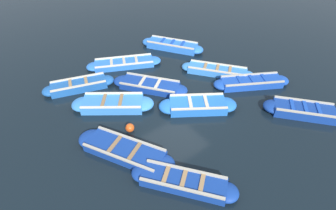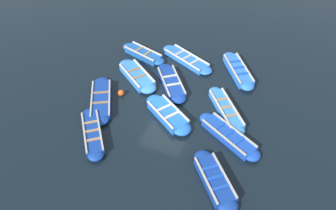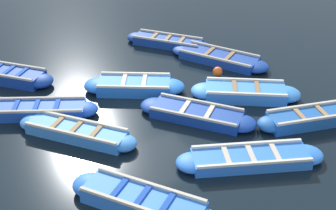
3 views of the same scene
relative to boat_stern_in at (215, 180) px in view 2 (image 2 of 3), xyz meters
The scene contains 13 objects.
ground_plane 5.35m from the boat_stern_in, 44.60° to the left, with size 120.00×120.00×0.00m, color black.
boat_stern_in is the anchor object (origin of this frame).
boat_bow_out 2.66m from the boat_stern_in, ahead, with size 2.51×3.59×0.41m.
boat_drifting 10.00m from the boat_stern_in, 42.52° to the left, with size 1.70×3.35×0.44m.
boat_alongside 7.92m from the boat_stern_in, ahead, with size 3.55×2.72×0.46m.
boat_centre 7.50m from the boat_stern_in, 69.41° to the left, with size 3.80×2.65×0.38m.
boat_outer_right 8.03m from the boat_stern_in, 49.75° to the left, with size 2.86×3.40×0.44m.
boat_far_corner 6.76m from the boat_stern_in, 37.12° to the left, with size 3.43×2.88×0.38m.
boat_near_quay 8.86m from the boat_stern_in, 27.12° to the left, with size 2.46×3.90×0.36m.
boat_broadside 4.43m from the boat_stern_in, ahead, with size 3.35×2.80×0.40m.
boat_mid_row 4.40m from the boat_stern_in, 48.44° to the left, with size 2.64×3.28×0.45m.
boat_tucked 6.18m from the boat_stern_in, 86.31° to the left, with size 3.21×2.71×0.39m.
buoy_orange_near 7.20m from the boat_stern_in, 60.76° to the left, with size 0.35×0.35×0.35m, color #E05119.
Camera 2 is at (-11.84, -4.88, 11.81)m, focal length 35.00 mm.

